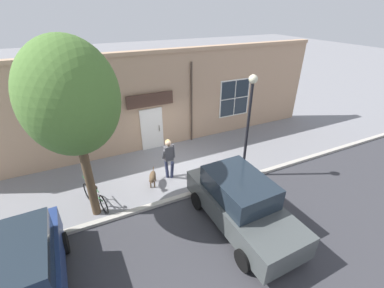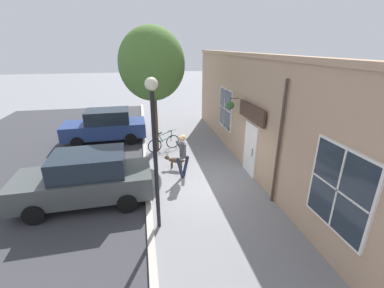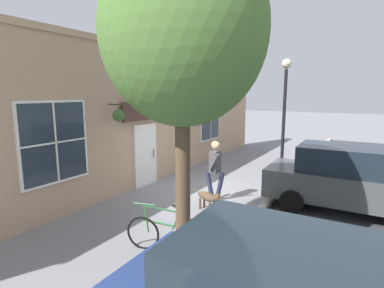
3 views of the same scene
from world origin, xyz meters
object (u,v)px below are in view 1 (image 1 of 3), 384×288
at_px(street_tree_by_curb, 70,101).
at_px(street_lamp, 249,113).
at_px(parked_car_mid_block, 241,203).
at_px(dog_on_leash, 152,177).
at_px(parked_car_nearest_curb, 20,281).
at_px(leaning_bicycle, 95,197).
at_px(pedestrian_walking, 169,155).

relative_size(street_tree_by_curb, street_lamp, 1.36).
bearing_deg(parked_car_mid_block, street_tree_by_curb, -120.87).
distance_m(dog_on_leash, parked_car_nearest_curb, 5.24).
relative_size(dog_on_leash, parked_car_mid_block, 0.24).
distance_m(street_tree_by_curb, parked_car_mid_block, 5.83).
relative_size(leaning_bicycle, street_lamp, 0.38).
height_order(parked_car_nearest_curb, parked_car_mid_block, same).
bearing_deg(dog_on_leash, leaning_bicycle, -83.22).
bearing_deg(pedestrian_walking, parked_car_mid_block, 18.54).
xyz_separation_m(street_tree_by_curb, street_lamp, (0.29, 5.91, -1.24)).
relative_size(leaning_bicycle, parked_car_mid_block, 0.38).
distance_m(pedestrian_walking, parked_car_nearest_curb, 5.99).
xyz_separation_m(pedestrian_walking, parked_car_mid_block, (3.39, 1.14, -0.20)).
distance_m(dog_on_leash, street_lamp, 4.50).
relative_size(pedestrian_walking, dog_on_leash, 1.72).
height_order(dog_on_leash, street_tree_by_curb, street_tree_by_curb).
xyz_separation_m(pedestrian_walking, dog_on_leash, (0.21, -0.80, -0.70)).
distance_m(street_tree_by_curb, street_lamp, 6.04).
distance_m(pedestrian_walking, dog_on_leash, 1.08).
xyz_separation_m(pedestrian_walking, leaning_bicycle, (0.47, -3.00, -0.71)).
relative_size(pedestrian_walking, parked_car_mid_block, 0.41).
xyz_separation_m(pedestrian_walking, street_tree_by_curb, (0.88, -3.05, 2.99)).
height_order(street_tree_by_curb, parked_car_mid_block, street_tree_by_curb).
xyz_separation_m(leaning_bicycle, parked_car_mid_block, (2.92, 4.14, 0.50)).
relative_size(dog_on_leash, street_lamp, 0.24).
bearing_deg(parked_car_nearest_curb, parked_car_mid_block, 90.44).
height_order(parked_car_mid_block, street_lamp, street_lamp).
relative_size(dog_on_leash, street_tree_by_curb, 0.18).
xyz_separation_m(dog_on_leash, parked_car_nearest_curb, (3.22, -4.11, 0.49)).
height_order(dog_on_leash, leaning_bicycle, leaning_bicycle).
bearing_deg(street_tree_by_curb, parked_car_mid_block, 59.13).
height_order(dog_on_leash, parked_car_mid_block, parked_car_mid_block).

